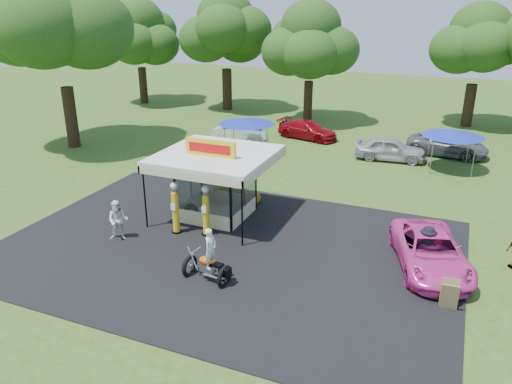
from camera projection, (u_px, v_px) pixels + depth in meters
ground at (206, 269)px, 20.66m from camera, size 120.00×120.00×0.00m
asphalt_apron at (227, 248)px, 22.37m from camera, size 20.00×14.00×0.04m
gas_station_kiosk at (217, 184)px, 25.02m from camera, size 5.40×5.40×4.18m
gas_pump_left at (175, 209)px, 23.38m from camera, size 0.48×0.48×2.59m
gas_pump_right at (206, 212)px, 23.17m from camera, size 0.47×0.47×2.51m
motorcycle at (209, 260)px, 19.50m from camera, size 2.05×1.15×2.38m
spare_tires at (192, 212)px, 25.09m from camera, size 1.00×0.61×0.86m
a_frame_sign at (449, 295)px, 17.83m from camera, size 0.64×0.58×1.12m
kiosk_car at (235, 193)px, 27.39m from camera, size 2.82×1.13×0.96m
pink_sedan at (430, 251)px, 20.48m from camera, size 4.14×6.05×1.54m
spectator_west at (118, 220)px, 22.86m from camera, size 1.15×1.03×1.93m
spectator_east_a at (427, 246)px, 20.60m from camera, size 1.23×0.78×1.81m
bg_car_a at (240, 134)px, 38.36m from camera, size 4.27×1.51×1.40m
bg_car_b at (308, 130)px, 39.45m from camera, size 5.19×3.03×1.41m
bg_car_c at (390, 149)px, 34.19m from camera, size 4.87×2.30×1.61m
bg_car_d at (448, 145)px, 35.30m from camera, size 5.71×3.10×1.52m
tent_west at (246, 121)px, 34.78m from camera, size 3.86×3.86×2.70m
tent_east at (453, 133)px, 31.69m from camera, size 3.85×3.85×2.69m
oak_far_a at (139, 39)px, 50.69m from camera, size 8.71×8.71×10.33m
oak_far_b at (226, 36)px, 47.55m from camera, size 9.20×9.20×10.98m
oak_far_c at (310, 47)px, 42.71m from camera, size 8.69×8.69×10.24m
oak_far_d at (477, 50)px, 41.28m from camera, size 8.43×8.43×10.04m
oak_near at (59, 32)px, 34.63m from camera, size 11.43×11.43×13.16m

